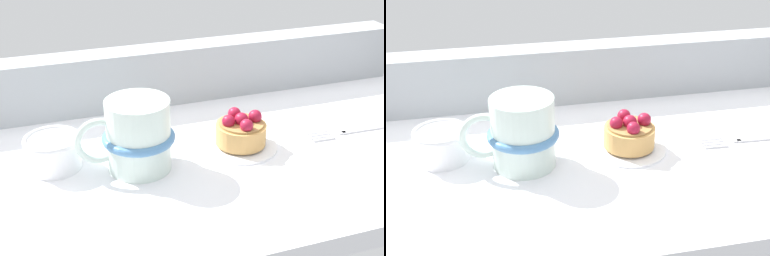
{
  "view_description": "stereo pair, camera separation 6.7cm",
  "coord_description": "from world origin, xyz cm",
  "views": [
    {
      "loc": [
        -23.06,
        -56.89,
        34.67
      ],
      "look_at": [
        -3.86,
        -0.41,
        4.29
      ],
      "focal_mm": 48.17,
      "sensor_mm": 36.0,
      "label": 1
    },
    {
      "loc": [
        -16.62,
        -58.69,
        34.67
      ],
      "look_at": [
        -3.86,
        -0.41,
        4.29
      ],
      "focal_mm": 48.17,
      "sensor_mm": 36.0,
      "label": 2
    }
  ],
  "objects": [
    {
      "name": "ground_plane",
      "position": [
        0.0,
        0.0,
        -1.41
      ],
      "size": [
        79.92,
        42.73,
        2.81
      ],
      "primitive_type": "cube",
      "color": "white"
    },
    {
      "name": "sugar_bowl",
      "position": [
        -21.41,
        2.77,
        2.33
      ],
      "size": [
        7.31,
        7.31,
        4.37
      ],
      "color": "white",
      "rests_on": "ground_plane"
    },
    {
      "name": "coffee_mug",
      "position": [
        -11.28,
        -0.82,
        4.65
      ],
      "size": [
        12.65,
        9.25,
        9.38
      ],
      "color": "silver",
      "rests_on": "ground_plane"
    },
    {
      "name": "dessert_plate",
      "position": [
        3.33,
        -0.01,
        0.32
      ],
      "size": [
        10.24,
        10.24,
        0.68
      ],
      "color": "white",
      "rests_on": "ground_plane"
    },
    {
      "name": "window_rail_back",
      "position": [
        0.0,
        18.77,
        4.58
      ],
      "size": [
        78.32,
        5.19,
        9.15
      ],
      "primitive_type": "cube",
      "color": "#9EA3A8",
      "rests_on": "ground_plane"
    },
    {
      "name": "dessert_fork",
      "position": [
        21.19,
        -1.3,
        0.3
      ],
      "size": [
        15.72,
        2.56,
        0.6
      ],
      "color": "silver",
      "rests_on": "ground_plane"
    },
    {
      "name": "raspberry_tart",
      "position": [
        3.33,
        -0.01,
        2.56
      ],
      "size": [
        6.93,
        6.93,
        4.6
      ],
      "color": "tan",
      "rests_on": "dessert_plate"
    }
  ]
}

